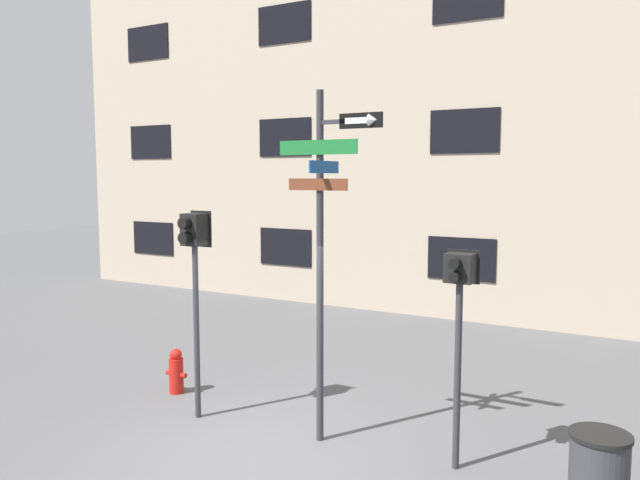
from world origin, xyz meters
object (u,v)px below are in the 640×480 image
street_sign_pole (324,236)px  pedestrian_signal_right (459,301)px  pedestrian_signal_left (194,258)px  fire_hydrant (176,372)px

street_sign_pole → pedestrian_signal_right: size_ratio=1.74×
pedestrian_signal_left → street_sign_pole: bearing=5.5°
pedestrian_signal_right → street_sign_pole: bearing=-176.4°
pedestrian_signal_right → fire_hydrant: size_ratio=3.63×
fire_hydrant → pedestrian_signal_left: bearing=-32.6°
pedestrian_signal_left → pedestrian_signal_right: 3.63m
pedestrian_signal_left → fire_hydrant: 2.22m
street_sign_pole → pedestrian_signal_left: (-1.92, -0.18, -0.37)m
street_sign_pole → pedestrian_signal_left: bearing=-174.5°
pedestrian_signal_right → pedestrian_signal_left: bearing=-175.4°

